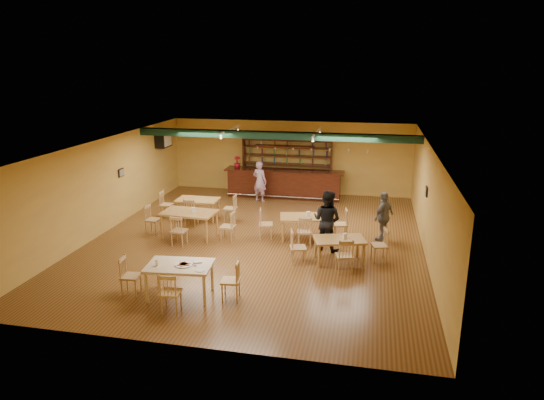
% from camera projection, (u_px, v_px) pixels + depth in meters
% --- Properties ---
extents(floor, '(12.00, 12.00, 0.00)m').
position_uv_depth(floor, '(257.00, 240.00, 15.17)').
color(floor, '#583719').
rests_on(floor, ground).
extents(ceiling_beam, '(10.00, 0.30, 0.25)m').
position_uv_depth(ceiling_beam, '(275.00, 135.00, 17.02)').
color(ceiling_beam, black).
rests_on(ceiling_beam, ceiling).
extents(track_rail_left, '(0.05, 2.50, 0.05)m').
position_uv_depth(track_rail_left, '(230.00, 130.00, 17.92)').
color(track_rail_left, white).
rests_on(track_rail_left, ceiling).
extents(track_rail_right, '(0.05, 2.50, 0.05)m').
position_uv_depth(track_rail_right, '(317.00, 132.00, 17.30)').
color(track_rail_right, white).
rests_on(track_rail_right, ceiling).
extents(ac_unit, '(0.34, 0.70, 0.48)m').
position_uv_depth(ac_unit, '(163.00, 140.00, 19.42)').
color(ac_unit, white).
rests_on(ac_unit, wall_left).
extents(picture_left, '(0.04, 0.34, 0.28)m').
position_uv_depth(picture_left, '(121.00, 173.00, 16.62)').
color(picture_left, black).
rests_on(picture_left, wall_left).
extents(picture_right, '(0.04, 0.34, 0.28)m').
position_uv_depth(picture_right, '(426.00, 191.00, 14.20)').
color(picture_right, black).
rests_on(picture_right, wall_right).
extents(bar_counter, '(4.83, 0.85, 1.13)m').
position_uv_depth(bar_counter, '(284.00, 184.00, 19.88)').
color(bar_counter, black).
rests_on(bar_counter, ground).
extents(back_bar_hutch, '(3.73, 0.40, 2.28)m').
position_uv_depth(back_bar_hutch, '(287.00, 167.00, 20.32)').
color(back_bar_hutch, black).
rests_on(back_bar_hutch, ground).
extents(poinsettia, '(0.35, 0.35, 0.48)m').
position_uv_depth(poinsettia, '(237.00, 162.00, 20.05)').
color(poinsettia, '#AE1023').
rests_on(poinsettia, bar_counter).
extents(dining_table_a, '(1.46, 0.88, 0.72)m').
position_uv_depth(dining_table_a, '(198.00, 209.00, 17.13)').
color(dining_table_a, '#A6783A').
rests_on(dining_table_a, ground).
extents(dining_table_b, '(1.58, 1.13, 0.72)m').
position_uv_depth(dining_table_b, '(303.00, 227.00, 15.26)').
color(dining_table_b, '#A6783A').
rests_on(dining_table_b, ground).
extents(dining_table_c, '(1.72, 1.10, 0.83)m').
position_uv_depth(dining_table_c, '(190.00, 224.00, 15.35)').
color(dining_table_c, '#A6783A').
rests_on(dining_table_c, ground).
extents(dining_table_d, '(1.54, 1.16, 0.68)m').
position_uv_depth(dining_table_d, '(339.00, 250.00, 13.42)').
color(dining_table_d, '#A6783A').
rests_on(dining_table_d, ground).
extents(near_table, '(1.59, 1.11, 0.80)m').
position_uv_depth(near_table, '(180.00, 280.00, 11.43)').
color(near_table, tan).
rests_on(near_table, ground).
extents(pizza_tray, '(0.46, 0.46, 0.01)m').
position_uv_depth(pizza_tray, '(184.00, 265.00, 11.30)').
color(pizza_tray, silver).
rests_on(pizza_tray, near_table).
extents(parmesan_shaker, '(0.08, 0.08, 0.11)m').
position_uv_depth(parmesan_shaker, '(157.00, 263.00, 11.25)').
color(parmesan_shaker, '#EAE5C6').
rests_on(parmesan_shaker, near_table).
extents(napkin_stack, '(0.25, 0.22, 0.03)m').
position_uv_depth(napkin_stack, '(198.00, 262.00, 11.44)').
color(napkin_stack, white).
rests_on(napkin_stack, near_table).
extents(pizza_server, '(0.33, 0.23, 0.00)m').
position_uv_depth(pizza_server, '(191.00, 264.00, 11.31)').
color(pizza_server, silver).
rests_on(pizza_server, pizza_tray).
extents(side_plate, '(0.24, 0.24, 0.01)m').
position_uv_depth(side_plate, '(200.00, 270.00, 11.00)').
color(side_plate, white).
rests_on(side_plate, near_table).
extents(patron_bar, '(0.69, 0.56, 1.62)m').
position_uv_depth(patron_bar, '(260.00, 181.00, 19.20)').
color(patron_bar, '#8F499F').
rests_on(patron_bar, ground).
extents(patron_right_a, '(1.06, 0.95, 1.79)m').
position_uv_depth(patron_right_a, '(327.00, 220.00, 14.20)').
color(patron_right_a, black).
rests_on(patron_right_a, ground).
extents(patron_right_b, '(0.82, 0.96, 1.54)m').
position_uv_depth(patron_right_b, '(384.00, 216.00, 14.95)').
color(patron_right_b, slate).
rests_on(patron_right_b, ground).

